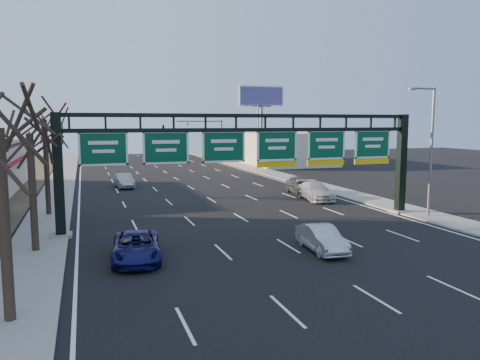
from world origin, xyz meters
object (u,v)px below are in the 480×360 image
object	(u,v)px
sign_gantry	(253,153)
car_silver_sedan	(322,238)
car_blue_suv	(136,247)
car_white_wagon	(315,191)

from	to	relation	value
sign_gantry	car_silver_sedan	bearing A→B (deg)	-81.78
car_blue_suv	car_silver_sedan	xyz separation A→B (m)	(9.28, -1.36, -0.01)
car_blue_suv	car_white_wagon	size ratio (longest dim) A/B	0.94
car_silver_sedan	car_white_wagon	distance (m)	16.39
car_blue_suv	sign_gantry	bearing A→B (deg)	42.50
car_white_wagon	car_blue_suv	bearing A→B (deg)	-134.52
car_silver_sedan	car_blue_suv	bearing A→B (deg)	175.52
sign_gantry	car_silver_sedan	size ratio (longest dim) A/B	6.12
sign_gantry	car_white_wagon	xyz separation A→B (m)	(8.37, 7.22, -3.88)
sign_gantry	car_silver_sedan	world-z (taller)	sign_gantry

